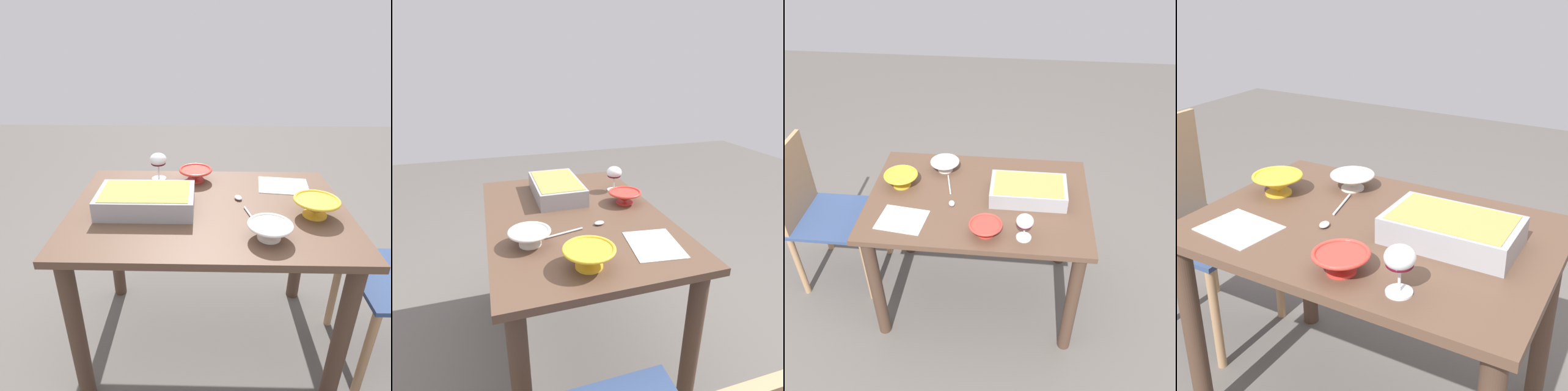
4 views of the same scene
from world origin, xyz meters
The scene contains 9 objects.
ground_plane centered at (0.00, 0.00, 0.00)m, with size 8.00×8.00×0.00m, color #5B5651.
dining_table centered at (0.00, 0.00, 0.61)m, with size 1.13×0.77×0.74m.
wine_glass centered at (-0.24, 0.28, 0.84)m, with size 0.08×0.08×0.13m.
casserole_dish centered at (-0.25, -0.03, 0.79)m, with size 0.38×0.23×0.08m.
mixing_bowl centered at (0.41, -0.06, 0.79)m, with size 0.18×0.18×0.07m.
small_bowl centered at (-0.06, 0.27, 0.78)m, with size 0.16×0.16×0.06m.
serving_bowl centered at (0.21, -0.23, 0.78)m, with size 0.16×0.16×0.06m.
serving_spoon centered at (0.14, 0.01, 0.75)m, with size 0.08×0.27×0.01m.
napkin centered at (0.35, 0.21, 0.75)m, with size 0.22×0.18×0.00m, color white.
Camera 1 is at (-0.03, -1.28, 1.43)m, focal length 32.41 mm.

